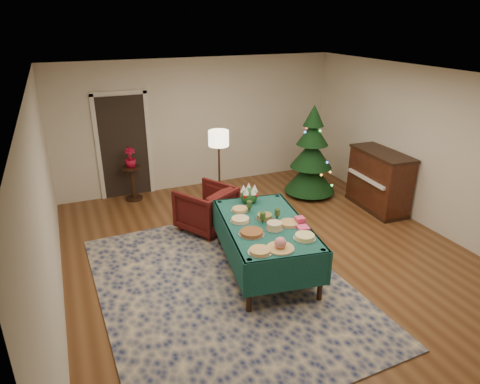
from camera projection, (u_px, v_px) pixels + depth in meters
name	position (u px, v px, depth m)	size (l,w,h in m)	color
room_shell	(276.00, 177.00, 6.03)	(7.00, 7.00, 7.00)	#593319
doorway	(124.00, 144.00, 8.51)	(1.08, 0.04, 2.16)	black
rug	(224.00, 286.00, 5.89)	(3.20, 4.20, 0.02)	#131E4A
buffet_table	(265.00, 233.00, 6.07)	(1.43, 2.11, 0.76)	black
platter_0	(260.00, 251.00, 5.25)	(0.31, 0.31, 0.05)	silver
platter_1	(280.00, 245.00, 5.31)	(0.36, 0.36, 0.16)	silver
platter_2	(305.00, 237.00, 5.57)	(0.30, 0.30, 0.06)	silver
platter_3	(252.00, 233.00, 5.69)	(0.36, 0.36, 0.05)	silver
platter_4	(274.00, 226.00, 5.81)	(0.24, 0.24, 0.10)	silver
platter_5	(289.00, 223.00, 5.95)	(0.31, 0.31, 0.04)	silver
platter_6	(240.00, 220.00, 6.05)	(0.30, 0.30, 0.05)	silver
platter_7	(265.00, 217.00, 6.12)	(0.25, 0.25, 0.07)	silver
platter_8	(240.00, 209.00, 6.38)	(0.28, 0.28, 0.04)	silver
goblet_0	(249.00, 206.00, 6.30)	(0.08, 0.08, 0.18)	#2D471E
goblet_1	(277.00, 214.00, 6.05)	(0.08, 0.08, 0.18)	#2D471E
goblet_2	(263.00, 218.00, 5.94)	(0.08, 0.08, 0.18)	#2D471E
napkin_stack	(303.00, 228.00, 5.83)	(0.15, 0.15, 0.04)	#F24374
gift_box	(300.00, 221.00, 5.96)	(0.12, 0.12, 0.10)	#D43A5F
centerpiece	(249.00, 194.00, 6.63)	(0.27, 0.28, 0.31)	#1E4C1E
armchair	(206.00, 206.00, 7.34)	(0.83, 0.78, 0.85)	#49110F
floor_lamp	(219.00, 143.00, 7.80)	(0.37, 0.37, 1.54)	#A57F3F
side_table	(133.00, 184.00, 8.58)	(0.39, 0.39, 0.69)	black
potted_plant	(130.00, 162.00, 8.41)	(0.22, 0.39, 0.22)	#AD0C28
christmas_tree	(311.00, 156.00, 8.62)	(1.28, 1.28, 1.88)	black
piano	(379.00, 181.00, 8.11)	(0.69, 1.35, 1.14)	black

